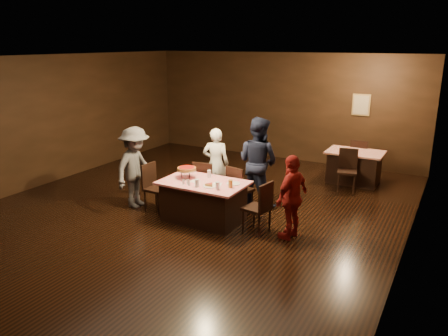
{
  "coord_description": "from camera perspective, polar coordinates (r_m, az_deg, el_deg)",
  "views": [
    {
      "loc": [
        4.56,
        -6.67,
        3.28
      ],
      "look_at": [
        0.76,
        0.2,
        1.0
      ],
      "focal_mm": 35.0,
      "sensor_mm": 36.0,
      "label": 1
    }
  ],
  "objects": [
    {
      "name": "plate_empty",
      "position": [
        8.0,
        1.21,
        -2.06
      ],
      "size": [
        0.25,
        0.25,
        0.01
      ],
      "primitive_type": "cylinder",
      "color": "white",
      "rests_on": "main_table"
    },
    {
      "name": "diner_navy_hoodie",
      "position": [
        8.9,
        4.44,
        0.79
      ],
      "size": [
        1.02,
        0.87,
        1.85
      ],
      "primitive_type": "imported",
      "rotation": [
        0.0,
        0.0,
        2.94
      ],
      "color": "black",
      "rests_on": "ground"
    },
    {
      "name": "back_table",
      "position": [
        10.93,
        16.63,
        0.13
      ],
      "size": [
        1.3,
        0.9,
        0.77
      ],
      "primitive_type": "cube",
      "color": "#B6200C",
      "rests_on": "ground"
    },
    {
      "name": "diner_red_shirt",
      "position": [
        7.51,
        8.86,
        -3.78
      ],
      "size": [
        0.52,
        0.92,
        1.48
      ],
      "primitive_type": "imported",
      "rotation": [
        0.0,
        0.0,
        -1.77
      ],
      "color": "maroon",
      "rests_on": "ground"
    },
    {
      "name": "chair_end_right",
      "position": [
        7.74,
        4.29,
        -5.1
      ],
      "size": [
        0.48,
        0.48,
        0.95
      ],
      "primitive_type": "cube",
      "rotation": [
        0.0,
        0.0,
        -1.74
      ],
      "color": "black",
      "rests_on": "ground"
    },
    {
      "name": "pizza_stand",
      "position": [
        8.33,
        -4.9,
        -0.11
      ],
      "size": [
        0.38,
        0.38,
        0.22
      ],
      "color": "black",
      "rests_on": "main_table"
    },
    {
      "name": "napkin_left",
      "position": [
        8.17,
        -3.8,
        -1.73
      ],
      "size": [
        0.21,
        0.21,
        0.01
      ],
      "primitive_type": "cube",
      "rotation": [
        0.0,
        0.0,
        -0.35
      ],
      "color": "white",
      "rests_on": "main_table"
    },
    {
      "name": "glass_front_left",
      "position": [
        7.85,
        -3.56,
        -1.97
      ],
      "size": [
        0.08,
        0.08,
        0.14
      ],
      "primitive_type": "cylinder",
      "color": "silver",
      "rests_on": "main_table"
    },
    {
      "name": "room",
      "position": [
        8.17,
        -5.38,
        8.07
      ],
      "size": [
        10.0,
        10.04,
        3.02
      ],
      "color": "black",
      "rests_on": "ground"
    },
    {
      "name": "glass_front_right",
      "position": [
        7.69,
        -0.84,
        -2.32
      ],
      "size": [
        0.08,
        0.08,
        0.14
      ],
      "primitive_type": "cylinder",
      "color": "silver",
      "rests_on": "main_table"
    },
    {
      "name": "chair_end_left",
      "position": [
        8.83,
        -8.79,
        -2.55
      ],
      "size": [
        0.44,
        0.44,
        0.95
      ],
      "primitive_type": "cube",
      "rotation": [
        0.0,
        0.0,
        1.53
      ],
      "color": "black",
      "rests_on": "ground"
    },
    {
      "name": "main_table",
      "position": [
        8.26,
        -2.68,
        -4.35
      ],
      "size": [
        1.6,
        1.0,
        0.77
      ],
      "primitive_type": "cube",
      "color": "red",
      "rests_on": "ground"
    },
    {
      "name": "condiments",
      "position": [
        7.99,
        -4.89,
        -1.83
      ],
      "size": [
        0.17,
        0.1,
        0.09
      ],
      "color": "silver",
      "rests_on": "main_table"
    },
    {
      "name": "chair_far_left",
      "position": [
        9.03,
        -2.37,
        -1.92
      ],
      "size": [
        0.48,
        0.48,
        0.95
      ],
      "primitive_type": "cube",
      "rotation": [
        0.0,
        0.0,
        3.3
      ],
      "color": "black",
      "rests_on": "ground"
    },
    {
      "name": "napkin_center",
      "position": [
        7.99,
        -0.88,
        -2.11
      ],
      "size": [
        0.19,
        0.19,
        0.01
      ],
      "primitive_type": "cube",
      "rotation": [
        0.0,
        0.0,
        0.21
      ],
      "color": "white",
      "rests_on": "main_table"
    },
    {
      "name": "diner_grey_knit",
      "position": [
        9.01,
        -11.5,
        0.07
      ],
      "size": [
        0.65,
        1.09,
        1.66
      ],
      "primitive_type": "imported",
      "rotation": [
        0.0,
        0.0,
        1.6
      ],
      "color": "#56565B",
      "rests_on": "ground"
    },
    {
      "name": "diner_white_jacket",
      "position": [
        9.32,
        -1.07,
        0.57
      ],
      "size": [
        0.66,
        0.55,
        1.55
      ],
      "primitive_type": "imported",
      "rotation": [
        0.0,
        0.0,
        3.51
      ],
      "color": "white",
      "rests_on": "ground"
    },
    {
      "name": "glass_amber",
      "position": [
        7.79,
        0.85,
        -2.08
      ],
      "size": [
        0.08,
        0.08,
        0.14
      ],
      "primitive_type": "cylinder",
      "color": "#BF7F26",
      "rests_on": "main_table"
    },
    {
      "name": "chair_back_far",
      "position": [
        11.47,
        17.33,
        1.29
      ],
      "size": [
        0.44,
        0.44,
        0.95
      ],
      "primitive_type": "cube",
      "rotation": [
        0.0,
        0.0,
        3.1
      ],
      "color": "black",
      "rests_on": "ground"
    },
    {
      "name": "chair_back_near",
      "position": [
        10.24,
        15.79,
        -0.33
      ],
      "size": [
        0.5,
        0.5,
        0.95
      ],
      "primitive_type": "cube",
      "rotation": [
        0.0,
        0.0,
        0.22
      ],
      "color": "black",
      "rests_on": "ground"
    },
    {
      "name": "plate_with_slice",
      "position": [
        7.86,
        -1.85,
        -2.27
      ],
      "size": [
        0.25,
        0.25,
        0.06
      ],
      "color": "white",
      "rests_on": "main_table"
    },
    {
      "name": "glass_back",
      "position": [
        8.38,
        -1.94,
        -0.75
      ],
      "size": [
        0.08,
        0.08,
        0.14
      ],
      "primitive_type": "cylinder",
      "color": "silver",
      "rests_on": "main_table"
    },
    {
      "name": "chair_far_right",
      "position": [
        8.66,
        2.17,
        -2.72
      ],
      "size": [
        0.5,
        0.5,
        0.95
      ],
      "primitive_type": "cube",
      "rotation": [
        0.0,
        0.0,
        2.92
      ],
      "color": "black",
      "rests_on": "ground"
    }
  ]
}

